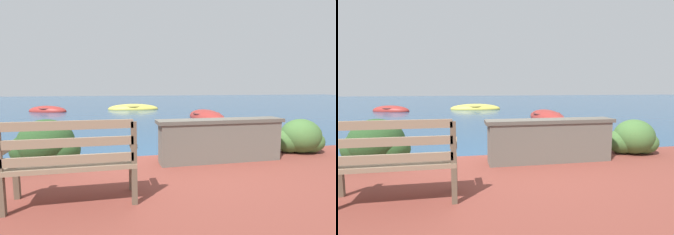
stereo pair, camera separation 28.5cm
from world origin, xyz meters
The scene contains 10 objects.
ground_plane centered at (0.00, 0.00, 0.00)m, with size 80.00×80.00×0.00m.
park_bench centered at (-1.72, -1.80, 0.70)m, with size 1.36×0.48×0.93m.
stone_wall centered at (0.49, -0.60, 0.59)m, with size 2.18×0.39×0.72m.
hedge_clump_far_left centered at (-2.35, -0.23, 0.54)m, with size 1.10×0.79×0.75m.
hedge_clump_left centered at (-0.08, -0.43, 0.45)m, with size 0.77×0.55×0.52m.
hedge_clump_centre centered at (2.23, -0.37, 0.50)m, with size 0.95×0.69×0.65m.
rowboat_nearest centered at (3.02, 6.80, 0.06)m, with size 1.36×3.12×0.73m.
rowboat_mid centered at (-5.02, 12.01, 0.06)m, with size 2.57×1.76×0.64m.
rowboat_far centered at (0.11, 12.59, 0.06)m, with size 3.36×1.56×0.64m.
mooring_buoy centered at (3.37, 4.54, 0.07)m, with size 0.46×0.46×0.42m.
Camera 1 is at (-1.30, -4.68, 1.48)m, focal length 28.00 mm.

